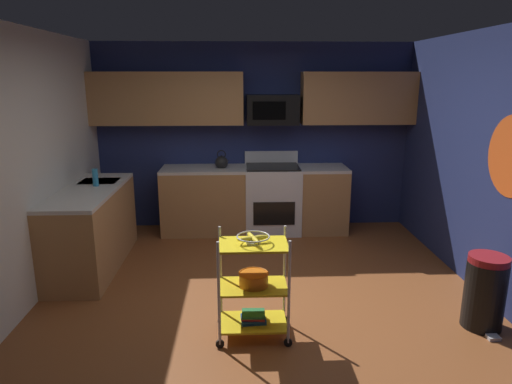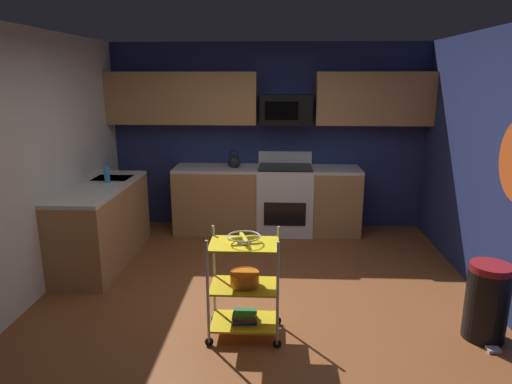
% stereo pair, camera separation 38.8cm
% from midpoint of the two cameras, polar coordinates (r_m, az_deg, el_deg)
% --- Properties ---
extents(floor, '(4.40, 4.80, 0.04)m').
position_cam_midpoint_polar(floor, '(4.57, -1.68, -13.83)').
color(floor, brown).
rests_on(floor, ground).
extents(wall_back, '(4.52, 0.06, 2.60)m').
position_cam_midpoint_polar(wall_back, '(6.51, -2.01, 6.94)').
color(wall_back, navy).
rests_on(wall_back, ground).
extents(wall_left, '(0.06, 4.80, 2.60)m').
position_cam_midpoint_polar(wall_left, '(4.67, -30.37, 2.01)').
color(wall_left, silver).
rests_on(wall_left, ground).
extents(wall_right, '(0.06, 4.80, 2.60)m').
position_cam_midpoint_polar(wall_right, '(4.70, 26.56, 2.53)').
color(wall_right, navy).
rests_on(wall_right, ground).
extents(wall_flower_decal, '(0.00, 0.74, 0.74)m').
position_cam_midpoint_polar(wall_flower_decal, '(4.52, 27.36, 3.98)').
color(wall_flower_decal, '#E5591E').
extents(counter_run, '(3.48, 2.32, 0.92)m').
position_cam_midpoint_polar(counter_run, '(5.95, -9.37, -2.20)').
color(counter_run, '#B27F4C').
rests_on(counter_run, ground).
extents(oven_range, '(0.76, 0.65, 1.10)m').
position_cam_midpoint_polar(oven_range, '(6.36, 0.33, -0.79)').
color(oven_range, white).
rests_on(oven_range, ground).
extents(upper_cabinets, '(4.40, 0.33, 0.70)m').
position_cam_midpoint_polar(upper_cabinets, '(6.27, -2.56, 11.69)').
color(upper_cabinets, '#B27F4C').
extents(microwave, '(0.70, 0.39, 0.40)m').
position_cam_midpoint_polar(microwave, '(6.26, 0.30, 10.33)').
color(microwave, black).
extents(rolling_cart, '(0.62, 0.38, 0.91)m').
position_cam_midpoint_polar(rolling_cart, '(3.83, -3.31, -11.81)').
color(rolling_cart, silver).
rests_on(rolling_cart, ground).
extents(fruit_bowl, '(0.27, 0.27, 0.07)m').
position_cam_midpoint_polar(fruit_bowl, '(3.66, -3.41, -5.85)').
color(fruit_bowl, silver).
rests_on(fruit_bowl, rolling_cart).
extents(mixing_bowl_large, '(0.25, 0.25, 0.11)m').
position_cam_midpoint_polar(mixing_bowl_large, '(3.80, -3.28, -10.91)').
color(mixing_bowl_large, orange).
rests_on(mixing_bowl_large, rolling_cart).
extents(book_stack, '(0.22, 0.17, 0.08)m').
position_cam_midpoint_polar(book_stack, '(3.96, -3.25, -15.49)').
color(book_stack, '#1E4C8C').
rests_on(book_stack, rolling_cart).
extents(kettle, '(0.21, 0.18, 0.26)m').
position_cam_midpoint_polar(kettle, '(6.25, -6.14, 3.73)').
color(kettle, black).
rests_on(kettle, counter_run).
extents(dish_soap_bottle, '(0.06, 0.06, 0.20)m').
position_cam_midpoint_polar(dish_soap_bottle, '(5.54, -21.49, 1.70)').
color(dish_soap_bottle, '#2D8CBF').
rests_on(dish_soap_bottle, counter_run).
extents(trash_can, '(0.34, 0.42, 0.66)m').
position_cam_midpoint_polar(trash_can, '(4.39, 24.59, -11.42)').
color(trash_can, black).
rests_on(trash_can, ground).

